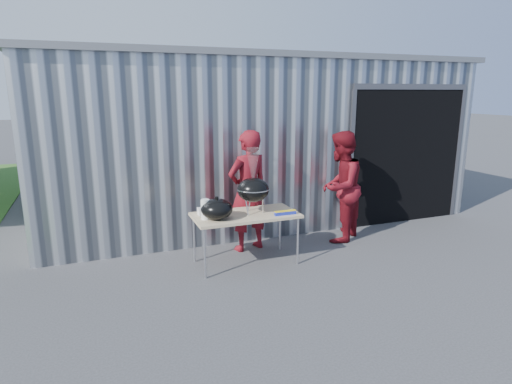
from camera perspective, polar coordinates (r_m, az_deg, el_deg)
name	(u,v)px	position (r m, az deg, el deg)	size (l,w,h in m)	color
ground	(285,282)	(5.80, 3.84, -11.90)	(80.00, 80.00, 0.00)	#3A3A3C
building	(238,133)	(9.90, -2.45, 7.86)	(8.20, 6.20, 3.10)	silver
folding_table	(245,217)	(6.16, -1.42, -3.29)	(1.50, 0.75, 0.75)	tan
kettle_grill	(253,185)	(6.09, -0.39, 0.95)	(0.47, 0.47, 0.94)	black
grill_lid	(217,209)	(5.88, -5.24, -2.28)	(0.44, 0.44, 0.32)	black
paper_towels	(205,209)	(5.89, -6.78, -2.32)	(0.12, 0.12, 0.28)	white
white_tub	(205,211)	(6.13, -6.80, -2.57)	(0.20, 0.15, 0.10)	white
foil_box	(285,213)	(6.10, 3.93, -2.77)	(0.32, 0.05, 0.06)	#1928A8
person_cook	(248,191)	(6.66, -1.07, 0.11)	(0.69, 0.45, 1.90)	maroon
person_bystander	(340,187)	(7.23, 11.17, 0.69)	(0.90, 0.70, 1.84)	maroon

